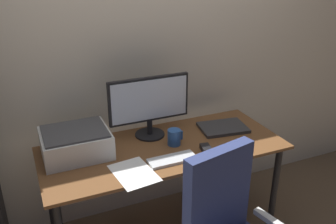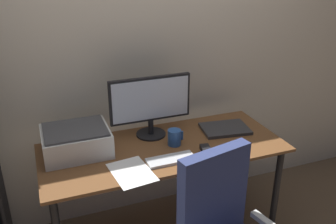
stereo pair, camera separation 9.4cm
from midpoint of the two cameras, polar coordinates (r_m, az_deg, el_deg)
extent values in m
cube|color=beige|center=(2.60, -6.13, 10.49)|extent=(6.40, 0.10, 2.60)
cube|color=brown|center=(2.36, -1.83, -5.60)|extent=(1.54, 0.65, 0.02)
cylinder|color=black|center=(2.68, 15.10, -11.92)|extent=(0.04, 0.04, 0.72)
cylinder|color=black|center=(2.66, -18.72, -12.70)|extent=(0.04, 0.04, 0.72)
cylinder|color=black|center=(3.04, 8.98, -6.79)|extent=(0.04, 0.04, 0.72)
cylinder|color=black|center=(2.50, -3.90, -3.47)|extent=(0.20, 0.20, 0.01)
cylinder|color=black|center=(2.48, -3.93, -2.32)|extent=(0.04, 0.04, 0.10)
cube|color=black|center=(2.40, -4.06, 1.98)|extent=(0.55, 0.03, 0.30)
cube|color=silver|center=(2.39, -3.94, 1.86)|extent=(0.52, 0.01, 0.27)
cube|color=#B7BABC|center=(2.20, -0.57, -7.37)|extent=(0.29, 0.11, 0.02)
cube|color=black|center=(2.31, 4.74, -5.67)|extent=(0.07, 0.10, 0.03)
cylinder|color=#285193|center=(2.36, -0.22, -3.91)|extent=(0.08, 0.08, 0.10)
cube|color=#285193|center=(2.38, 0.89, -3.57)|extent=(0.02, 0.01, 0.06)
cube|color=#2D2D30|center=(2.60, 7.48, -2.41)|extent=(0.35, 0.27, 0.02)
cube|color=silver|center=(2.32, -15.21, -4.70)|extent=(0.40, 0.34, 0.15)
cube|color=#424244|center=(2.28, -15.42, -2.90)|extent=(0.37, 0.31, 0.01)
cube|color=white|center=(2.11, -6.59, -9.36)|extent=(0.24, 0.32, 0.00)
cube|color=navy|center=(1.92, 6.27, -12.61)|extent=(0.41, 0.15, 0.52)
cube|color=silver|center=(2.07, 14.90, -16.31)|extent=(0.09, 0.26, 0.03)
camera|label=1|loc=(0.05, -91.19, -0.52)|focal=39.40mm
camera|label=2|loc=(0.05, 88.81, 0.52)|focal=39.40mm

